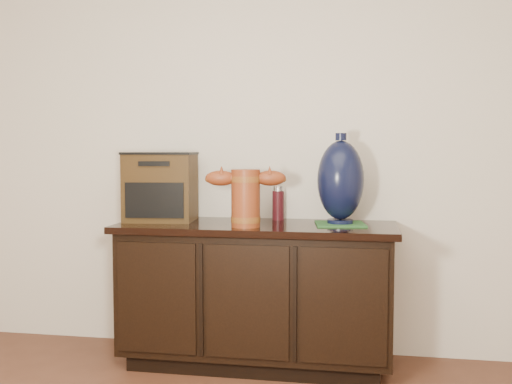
% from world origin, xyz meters
% --- Properties ---
extents(room, '(5.00, 5.00, 5.00)m').
position_xyz_m(room, '(0.00, 0.00, 1.30)').
color(room, '#512B1B').
rests_on(room, ground).
extents(sideboard, '(1.46, 0.56, 0.75)m').
position_xyz_m(sideboard, '(0.00, 2.23, 0.39)').
color(sideboard, black).
rests_on(sideboard, ground).
extents(terracotta_vessel, '(0.41, 0.17, 0.29)m').
position_xyz_m(terracotta_vessel, '(-0.03, 2.09, 0.92)').
color(terracotta_vessel, brown).
rests_on(terracotta_vessel, sideboard).
extents(tv_radio, '(0.40, 0.34, 0.38)m').
position_xyz_m(tv_radio, '(-0.54, 2.28, 0.94)').
color(tv_radio, '#37230D').
rests_on(tv_radio, sideboard).
extents(green_mat, '(0.28, 0.28, 0.01)m').
position_xyz_m(green_mat, '(0.44, 2.27, 0.76)').
color(green_mat, '#2A5F2A').
rests_on(green_mat, sideboard).
extents(lamp_base, '(0.27, 0.27, 0.47)m').
position_xyz_m(lamp_base, '(0.44, 2.27, 0.99)').
color(lamp_base, black).
rests_on(lamp_base, green_mat).
extents(spray_can, '(0.06, 0.06, 0.19)m').
position_xyz_m(spray_can, '(0.09, 2.42, 0.85)').
color(spray_can, '#5E101A').
rests_on(spray_can, sideboard).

